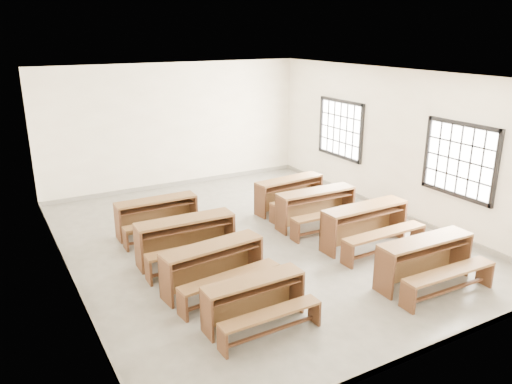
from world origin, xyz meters
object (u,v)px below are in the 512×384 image
desk_set_4 (427,259)px  desk_set_7 (291,192)px  desk_set_5 (366,223)px  desk_set_0 (255,299)px  desk_set_1 (214,264)px  desk_set_6 (317,206)px  desk_set_2 (187,237)px  desk_set_3 (158,214)px

desk_set_4 → desk_set_7: bearing=91.2°
desk_set_5 → desk_set_0: bearing=-159.0°
desk_set_1 → desk_set_5: bearing=-4.1°
desk_set_1 → desk_set_4: size_ratio=1.01×
desk_set_5 → desk_set_4: bearing=-97.1°
desk_set_0 → desk_set_4: 3.00m
desk_set_1 → desk_set_6: desk_set_6 is taller
desk_set_2 → desk_set_3: (-0.04, 1.46, -0.04)m
desk_set_1 → desk_set_6: size_ratio=1.00×
desk_set_0 → desk_set_4: desk_set_4 is taller
desk_set_0 → desk_set_5: desk_set_5 is taller
desk_set_3 → desk_set_7: desk_set_7 is taller
desk_set_0 → desk_set_2: (-0.07, 2.36, 0.07)m
desk_set_4 → desk_set_7: desk_set_4 is taller
desk_set_0 → desk_set_3: (-0.12, 3.82, 0.04)m
desk_set_7 → desk_set_1: bearing=-146.3°
desk_set_1 → desk_set_7: bearing=33.0°
desk_set_5 → desk_set_7: (-0.16, 2.38, -0.03)m
desk_set_4 → desk_set_6: (-0.03, 2.93, 0.00)m
desk_set_2 → desk_set_4: 4.08m
desk_set_5 → desk_set_7: desk_set_5 is taller
desk_set_2 → desk_set_3: desk_set_2 is taller
desk_set_4 → desk_set_7: (0.01, 4.02, -0.01)m
desk_set_4 → desk_set_5: bearing=85.5°
desk_set_7 → desk_set_6: bearing=-97.8°
desk_set_1 → desk_set_5: size_ratio=0.97×
desk_set_6 → desk_set_7: bearing=88.9°
desk_set_6 → desk_set_7: size_ratio=1.01×
desk_set_2 → desk_set_3: size_ratio=1.09×
desk_set_3 → desk_set_5: (3.26, -2.54, 0.04)m
desk_set_5 → desk_set_7: size_ratio=1.04×
desk_set_7 → desk_set_2: bearing=-162.2°
desk_set_4 → desk_set_5: (0.17, 1.64, 0.02)m
desk_set_0 → desk_set_4: bearing=-7.8°
desk_set_2 → desk_set_6: 3.02m
desk_set_0 → desk_set_7: 4.73m
desk_set_3 → desk_set_4: size_ratio=0.94×
desk_set_3 → desk_set_6: bearing=-22.0°
desk_set_4 → desk_set_6: bearing=92.1°
desk_set_2 → desk_set_5: size_ratio=0.98×
desk_set_3 → desk_set_5: 4.13m
desk_set_0 → desk_set_3: 3.82m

